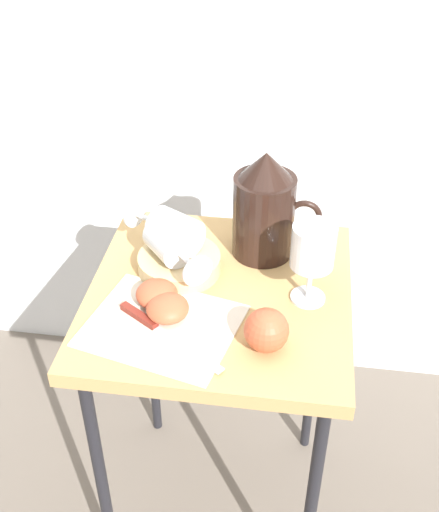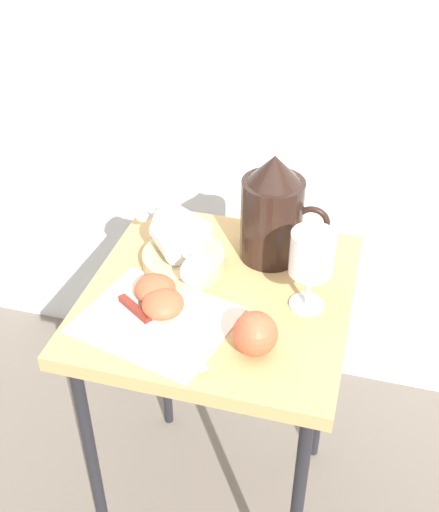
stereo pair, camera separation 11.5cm
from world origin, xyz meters
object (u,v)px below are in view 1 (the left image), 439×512
(wine_glass_upright, at_px, (313,251))
(wine_glass_tipped_near, at_px, (173,231))
(knife, at_px, (155,327))
(table, at_px, (220,320))
(apple_half_right, at_px, (167,308))
(apple_whole, at_px, (266,330))
(apple_half_left, at_px, (157,294))
(wine_glass_tipped_far, at_px, (170,244))
(pitcher, at_px, (264,214))
(basket_tray, at_px, (179,263))

(wine_glass_upright, bearing_deg, wine_glass_tipped_near, 163.62)
(knife, bearing_deg, table, 52.27)
(apple_half_right, xyz_separation_m, apple_whole, (0.18, -0.05, 0.01))
(table, relative_size, knife, 3.33)
(wine_glass_upright, distance_m, knife, 0.30)
(table, height_order, apple_half_right, apple_half_right)
(apple_half_left, bearing_deg, wine_glass_upright, 11.36)
(wine_glass_tipped_near, distance_m, wine_glass_tipped_far, 0.04)
(wine_glass_upright, bearing_deg, pitcher, 124.97)
(table, relative_size, apple_whole, 9.04)
(wine_glass_upright, bearing_deg, basket_tray, 168.46)
(apple_whole, height_order, knife, apple_whole)
(pitcher, xyz_separation_m, apple_half_left, (-0.17, -0.19, -0.07))
(pitcher, distance_m, wine_glass_tipped_far, 0.19)
(table, distance_m, apple_half_left, 0.15)
(wine_glass_tipped_far, bearing_deg, table, -21.95)
(wine_glass_tipped_far, relative_size, knife, 0.76)
(wine_glass_tipped_far, distance_m, apple_whole, 0.27)
(apple_whole, bearing_deg, knife, 176.04)
(pitcher, bearing_deg, knife, -122.37)
(pitcher, bearing_deg, apple_whole, -83.87)
(apple_half_right, height_order, apple_whole, apple_whole)
(pitcher, xyz_separation_m, apple_half_right, (-0.15, -0.23, -0.07))
(table, distance_m, wine_glass_tipped_far, 0.18)
(pitcher, bearing_deg, apple_half_right, -123.08)
(pitcher, bearing_deg, table, -116.86)
(apple_half_left, height_order, apple_whole, apple_whole)
(table, bearing_deg, pitcher, 63.14)
(table, bearing_deg, wine_glass_tipped_near, 142.65)
(wine_glass_tipped_far, bearing_deg, pitcher, 29.72)
(apple_whole, xyz_separation_m, knife, (-0.19, 0.01, -0.03))
(wine_glass_tipped_near, bearing_deg, knife, -88.65)
(wine_glass_tipped_near, height_order, knife, wine_glass_tipped_near)
(wine_glass_upright, height_order, knife, wine_glass_upright)
(basket_tray, distance_m, apple_half_right, 0.14)
(apple_whole, bearing_deg, wine_glass_tipped_far, 138.09)
(wine_glass_upright, xyz_separation_m, apple_half_right, (-0.24, -0.09, -0.08))
(basket_tray, bearing_deg, table, -30.15)
(wine_glass_tipped_far, xyz_separation_m, apple_whole, (0.20, -0.18, -0.03))
(wine_glass_tipped_far, height_order, apple_half_left, wine_glass_tipped_far)
(wine_glass_upright, distance_m, wine_glass_tipped_far, 0.27)
(wine_glass_upright, xyz_separation_m, knife, (-0.26, -0.12, -0.10))
(apple_half_left, distance_m, apple_half_right, 0.04)
(wine_glass_upright, xyz_separation_m, apple_half_left, (-0.27, -0.05, -0.08))
(table, distance_m, apple_half_right, 0.16)
(wine_glass_tipped_far, relative_size, apple_whole, 2.05)
(pitcher, distance_m, apple_half_right, 0.28)
(table, xyz_separation_m, knife, (-0.10, -0.12, 0.08))
(apple_whole, distance_m, knife, 0.20)
(apple_half_left, height_order, apple_half_right, same)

